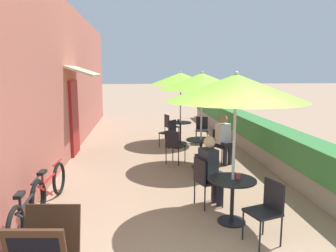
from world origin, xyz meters
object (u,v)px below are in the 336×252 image
at_px(patio_umbrella_near, 236,88).
at_px(coffee_cup_far, 178,121).
at_px(patio_umbrella_mid, 202,82).
at_px(seated_patron_near_right, 211,168).
at_px(cafe_chair_near_right, 205,178).
at_px(coffee_cup_near, 238,176).
at_px(seated_patron_mid_left, 224,137).
at_px(patio_umbrella_far, 181,79).
at_px(cafe_chair_mid_right, 174,144).
at_px(bicycle_second, 49,187).
at_px(patio_table_near, 232,192).
at_px(cafe_chair_far_right, 169,131).
at_px(cafe_chair_far_back, 202,128).
at_px(cafe_chair_mid_back, 208,154).
at_px(bicycle_leaning, 28,212).
at_px(cafe_chair_mid_left, 221,143).
at_px(cafe_chair_near_left, 267,207).
at_px(patio_table_mid, 201,148).
at_px(patio_table_far, 180,128).
at_px(cafe_chair_far_left, 170,125).

xyz_separation_m(patio_umbrella_near, coffee_cup_far, (-0.12, 5.80, -1.36)).
height_order(patio_umbrella_near, patio_umbrella_mid, same).
bearing_deg(seated_patron_near_right, coffee_cup_far, 160.40).
distance_m(cafe_chair_near_right, coffee_cup_near, 0.77).
bearing_deg(coffee_cup_near, seated_patron_mid_left, 78.64).
distance_m(patio_umbrella_near, patio_umbrella_far, 5.77).
xyz_separation_m(seated_patron_near_right, patio_umbrella_mid, (0.28, 2.32, 1.42)).
distance_m(cafe_chair_mid_right, bicycle_second, 3.45).
xyz_separation_m(seated_patron_near_right, coffee_cup_near, (0.28, -0.66, 0.06)).
height_order(patio_table_near, bicycle_second, bicycle_second).
distance_m(cafe_chair_far_right, cafe_chair_far_back, 1.22).
xyz_separation_m(cafe_chair_mid_right, cafe_chair_mid_back, (0.63, -1.05, 0.00)).
relative_size(cafe_chair_far_right, bicycle_leaning, 0.51).
xyz_separation_m(patio_umbrella_near, cafe_chair_mid_left, (0.69, 3.37, -1.59)).
xyz_separation_m(patio_umbrella_mid, cafe_chair_mid_back, (0.02, -0.71, -1.59)).
relative_size(patio_table_near, cafe_chair_mid_right, 0.83).
bearing_deg(cafe_chair_near_right, cafe_chair_near_left, 6.21).
distance_m(patio_table_mid, bicycle_second, 3.72).
height_order(cafe_chair_far_right, bicycle_leaning, cafe_chair_far_right).
bearing_deg(cafe_chair_mid_right, patio_umbrella_mid, 6.21).
relative_size(cafe_chair_near_right, seated_patron_near_right, 0.70).
bearing_deg(coffee_cup_near, cafe_chair_mid_left, 79.76).
distance_m(seated_patron_near_right, cafe_chair_mid_back, 1.65).
height_order(patio_table_mid, cafe_chair_far_right, cafe_chair_far_right).
relative_size(cafe_chair_near_right, cafe_chair_mid_left, 1.00).
bearing_deg(cafe_chair_mid_back, patio_table_near, -177.59).
bearing_deg(patio_umbrella_mid, coffee_cup_far, 94.17).
height_order(patio_table_far, cafe_chair_far_right, cafe_chair_far_right).
distance_m(patio_umbrella_mid, cafe_chair_far_right, 2.77).
distance_m(patio_table_far, bicycle_second, 5.66).
bearing_deg(coffee_cup_far, patio_table_mid, -85.83).
bearing_deg(cafe_chair_mid_back, cafe_chair_far_left, 11.15).
bearing_deg(coffee_cup_near, cafe_chair_near_left, -72.01).
relative_size(coffee_cup_near, bicycle_second, 0.05).
relative_size(patio_table_near, seated_patron_near_right, 0.58).
bearing_deg(cafe_chair_near_left, seated_patron_mid_left, -25.18).
relative_size(patio_table_far, cafe_chair_far_back, 0.83).
relative_size(seated_patron_mid_left, cafe_chair_far_back, 1.44).
height_order(cafe_chair_mid_right, bicycle_leaning, cafe_chair_mid_right).
bearing_deg(cafe_chair_mid_right, coffee_cup_near, -44.51).
height_order(patio_table_near, patio_table_mid, same).
distance_m(cafe_chair_mid_back, cafe_chair_far_back, 3.44).
bearing_deg(cafe_chair_far_right, cafe_chair_far_back, -23.79).
bearing_deg(cafe_chair_far_left, cafe_chair_near_left, -12.47).
bearing_deg(patio_umbrella_far, bicycle_second, -121.50).
height_order(cafe_chair_far_back, coffee_cup_far, cafe_chair_far_back).
relative_size(patio_table_near, coffee_cup_far, 8.05).
bearing_deg(cafe_chair_far_back, patio_umbrella_far, 6.21).
bearing_deg(cafe_chair_far_right, cafe_chair_mid_left, -105.22).
bearing_deg(coffee_cup_near, patio_umbrella_mid, 89.97).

